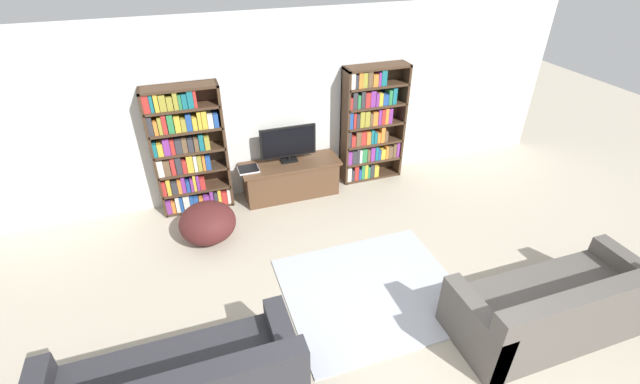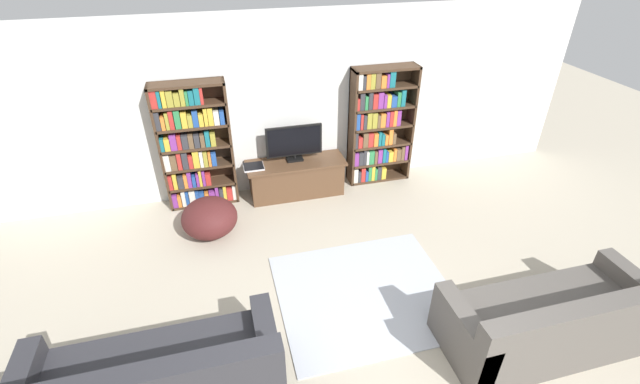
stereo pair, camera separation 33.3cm
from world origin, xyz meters
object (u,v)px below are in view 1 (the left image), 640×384
television (288,143)px  bookshelf_left (187,151)px  bookshelf_right (369,125)px  couch_right_sofa (556,308)px  laptop (248,169)px  beanbag_ottoman (208,223)px  tv_stand (291,179)px

television → bookshelf_left: bearing=177.4°
bookshelf_left → bookshelf_right: bearing=0.0°
bookshelf_right → television: bearing=-177.1°
bookshelf_left → bookshelf_right: (2.71, 0.00, 0.00)m
bookshelf_left → couch_right_sofa: size_ratio=0.87×
laptop → bookshelf_left: bearing=169.8°
bookshelf_right → beanbag_ottoman: bookshelf_right is taller
tv_stand → television: (0.00, 0.07, 0.56)m
bookshelf_right → laptop: bookshelf_right is taller
laptop → couch_right_sofa: (2.43, -3.30, -0.27)m
bookshelf_left → television: 1.41m
television → bookshelf_right: bearing=2.9°
laptop → beanbag_ottoman: size_ratio=0.40×
television → beanbag_ottoman: bearing=-149.9°
bookshelf_right → couch_right_sofa: size_ratio=0.87×
tv_stand → laptop: size_ratio=5.01×
television → couch_right_sofa: size_ratio=0.40×
television → beanbag_ottoman: size_ratio=1.14×
bookshelf_left → tv_stand: bookshelf_left is taller
bookshelf_left → laptop: (0.79, -0.14, -0.35)m
bookshelf_right → couch_right_sofa: bearing=-81.6°
bookshelf_right → bookshelf_left: bearing=-180.0°
tv_stand → couch_right_sofa: bearing=-61.3°
tv_stand → couch_right_sofa: (1.81, -3.31, 0.01)m
couch_right_sofa → beanbag_ottoman: 4.08m
laptop → couch_right_sofa: bearing=-53.6°
couch_right_sofa → bookshelf_right: bearing=98.4°
television → laptop: (-0.62, -0.08, -0.28)m
laptop → television: bearing=7.0°
tv_stand → television: size_ratio=1.77×
bookshelf_left → beanbag_ottoman: (0.10, -0.82, -0.65)m
bookshelf_left → tv_stand: bearing=-5.3°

